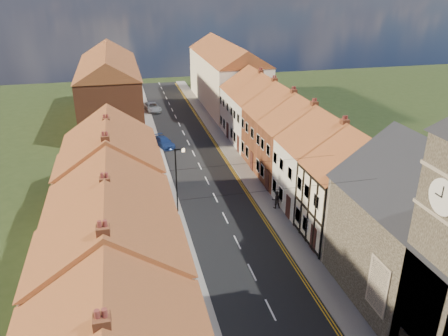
# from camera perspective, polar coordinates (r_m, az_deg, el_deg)

# --- Properties ---
(road) EXTENTS (7.00, 90.00, 0.02)m
(road) POSITION_cam_1_polar(r_m,az_deg,el_deg) (49.10, -3.18, 0.25)
(road) COLOR black
(road) RESTS_ON ground
(pavement_left) EXTENTS (1.80, 90.00, 0.12)m
(pavement_left) POSITION_cam_1_polar(r_m,az_deg,el_deg) (48.56, -8.28, -0.18)
(pavement_left) COLOR #9A968C
(pavement_left) RESTS_ON ground
(pavement_right) EXTENTS (1.80, 90.00, 0.12)m
(pavement_right) POSITION_cam_1_polar(r_m,az_deg,el_deg) (49.99, 1.78, 0.77)
(pavement_right) COLOR #9A968C
(pavement_right) RESTS_ON ground
(church) EXTENTS (11.25, 14.25, 15.20)m
(church) POSITION_cam_1_polar(r_m,az_deg,el_deg) (28.21, 26.94, -7.64)
(church) COLOR #312A22
(church) RESTS_ON ground
(cottage_r_tudor) EXTENTS (8.30, 5.20, 9.00)m
(cottage_r_tudor) POSITION_cam_1_polar(r_m,az_deg,el_deg) (35.41, 17.04, -2.36)
(cottage_r_tudor) COLOR white
(cottage_r_tudor) RESTS_ON ground
(cottage_r_white_near) EXTENTS (8.30, 6.00, 9.00)m
(cottage_r_white_near) POSITION_cam_1_polar(r_m,az_deg,el_deg) (39.72, 13.28, 0.89)
(cottage_r_white_near) COLOR white
(cottage_r_white_near) RESTS_ON ground
(cottage_r_cream_mid) EXTENTS (8.30, 5.20, 9.00)m
(cottage_r_cream_mid) POSITION_cam_1_polar(r_m,az_deg,el_deg) (44.26, 10.24, 3.49)
(cottage_r_cream_mid) COLOR brown
(cottage_r_cream_mid) RESTS_ON ground
(cottage_r_pink) EXTENTS (8.30, 6.00, 9.00)m
(cottage_r_pink) POSITION_cam_1_polar(r_m,az_deg,el_deg) (48.98, 7.75, 5.57)
(cottage_r_pink) COLOR brown
(cottage_r_pink) RESTS_ON ground
(cottage_r_white_far) EXTENTS (8.30, 5.20, 9.00)m
(cottage_r_white_far) POSITION_cam_1_polar(r_m,az_deg,el_deg) (53.82, 5.70, 7.29)
(cottage_r_white_far) COLOR white
(cottage_r_white_far) RESTS_ON ground
(cottage_r_cream_far) EXTENTS (8.30, 6.00, 9.00)m
(cottage_r_cream_far) POSITION_cam_1_polar(r_m,az_deg,el_deg) (58.76, 3.98, 8.71)
(cottage_r_cream_far) COLOR white
(cottage_r_cream_far) RESTS_ON ground
(cottage_l_cream) EXTENTS (8.30, 6.30, 9.10)m
(cottage_l_cream) POSITION_cam_1_polar(r_m,az_deg,el_deg) (24.86, -14.36, -13.68)
(cottage_l_cream) COLOR white
(cottage_l_cream) RESTS_ON ground
(cottage_l_white) EXTENTS (8.30, 6.90, 8.80)m
(cottage_l_white) POSITION_cam_1_polar(r_m,az_deg,el_deg) (30.33, -14.42, -6.75)
(cottage_l_white) COLOR white
(cottage_l_white) RESTS_ON ground
(cottage_l_brick_mid) EXTENTS (8.30, 5.70, 9.10)m
(cottage_l_brick_mid) POSITION_cam_1_polar(r_m,az_deg,el_deg) (35.71, -14.50, -1.74)
(cottage_l_brick_mid) COLOR white
(cottage_l_brick_mid) RESTS_ON ground
(cottage_l_pink) EXTENTS (8.30, 6.30, 8.80)m
(cottage_l_pink) POSITION_cam_1_polar(r_m,az_deg,el_deg) (41.12, -14.52, 1.39)
(cottage_l_pink) COLOR brown
(cottage_l_pink) RESTS_ON ground
(block_right_far) EXTENTS (8.30, 24.20, 10.50)m
(block_right_far) POSITION_cam_1_polar(r_m,az_deg,el_deg) (72.96, 0.34, 12.28)
(block_right_far) COLOR white
(block_right_far) RESTS_ON ground
(block_left_far) EXTENTS (8.30, 24.20, 10.50)m
(block_left_far) POSITION_cam_1_polar(r_m,az_deg,el_deg) (65.99, -14.70, 10.36)
(block_left_far) COLOR brown
(block_left_far) RESTS_ON ground
(lamppost) EXTENTS (0.88, 0.15, 6.00)m
(lamppost) POSITION_cam_1_polar(r_m,az_deg,el_deg) (38.10, -6.13, -1.10)
(lamppost) COLOR black
(lamppost) RESTS_ON pavement_left
(car_far) EXTENTS (2.87, 4.34, 1.17)m
(car_far) POSITION_cam_1_polar(r_m,az_deg,el_deg) (55.31, -7.88, 3.39)
(car_far) COLOR navy
(car_far) RESTS_ON ground
(car_distant) EXTENTS (2.97, 5.12, 1.34)m
(car_distant) POSITION_cam_1_polar(r_m,az_deg,el_deg) (71.16, -9.39, 7.87)
(car_distant) COLOR #ADB1B5
(car_distant) RESTS_ON ground
(pedestrian_left) EXTENTS (0.75, 0.54, 1.90)m
(pedestrian_left) POSITION_cam_1_polar(r_m,az_deg,el_deg) (31.45, -5.99, -12.01)
(pedestrian_left) COLOR black
(pedestrian_left) RESTS_ON pavement_left
(pedestrian_right) EXTENTS (0.83, 0.66, 1.66)m
(pedestrian_right) POSITION_cam_1_polar(r_m,az_deg,el_deg) (39.86, 6.83, -4.12)
(pedestrian_right) COLOR black
(pedestrian_right) RESTS_ON pavement_right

